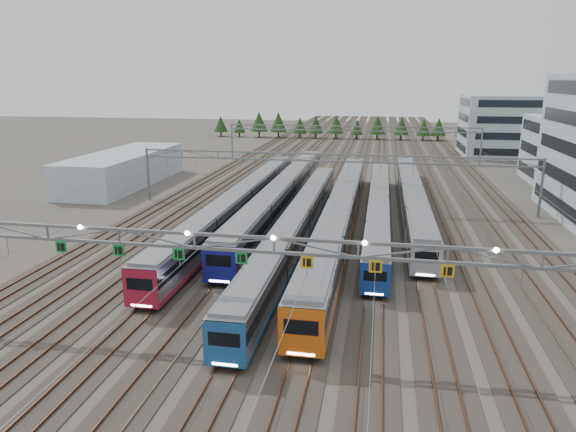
% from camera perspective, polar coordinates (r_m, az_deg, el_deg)
% --- Properties ---
extents(ground, '(400.00, 400.00, 0.00)m').
position_cam_1_polar(ground, '(37.26, -1.49, -14.00)').
color(ground, '#47423A').
rests_on(ground, ground).
extents(track_bed, '(54.00, 260.00, 5.42)m').
position_cam_1_polar(track_bed, '(133.09, 7.42, 7.71)').
color(track_bed, '#2D2823').
rests_on(track_bed, ground).
extents(train_a, '(2.94, 59.53, 3.83)m').
position_cam_1_polar(train_a, '(68.49, -5.21, 1.51)').
color(train_a, black).
rests_on(train_a, ground).
extents(train_b, '(3.11, 60.13, 4.05)m').
position_cam_1_polar(train_b, '(73.33, -0.53, 2.56)').
color(train_b, black).
rests_on(train_b, ground).
extents(train_c, '(2.81, 56.68, 3.65)m').
position_cam_1_polar(train_c, '(58.62, 1.10, -0.83)').
color(train_c, black).
rests_on(train_c, ground).
extents(train_d, '(3.08, 63.43, 4.02)m').
position_cam_1_polar(train_d, '(63.22, 5.91, 0.44)').
color(train_d, black).
rests_on(train_d, ground).
extents(train_e, '(2.59, 51.52, 3.36)m').
position_cam_1_polar(train_e, '(67.84, 10.03, 1.00)').
color(train_e, black).
rests_on(train_e, ground).
extents(train_f, '(2.87, 55.15, 3.74)m').
position_cam_1_polar(train_f, '(74.63, 13.55, 2.24)').
color(train_f, black).
rests_on(train_f, ground).
extents(gantry_near, '(56.36, 0.61, 8.08)m').
position_cam_1_polar(gantry_near, '(34.29, -1.68, -3.67)').
color(gantry_near, slate).
rests_on(gantry_near, ground).
extents(gantry_mid, '(56.36, 0.36, 8.00)m').
position_cam_1_polar(gantry_mid, '(73.14, 4.92, 5.75)').
color(gantry_mid, slate).
rests_on(gantry_mid, ground).
extents(gantry_far, '(56.36, 0.36, 8.00)m').
position_cam_1_polar(gantry_far, '(117.66, 7.09, 9.18)').
color(gantry_far, slate).
rests_on(gantry_far, ground).
extents(depot_bldg_mid, '(14.00, 16.00, 11.69)m').
position_cam_1_polar(depot_bldg_mid, '(103.70, 29.13, 6.35)').
color(depot_bldg_mid, '#99ADB7').
rests_on(depot_bldg_mid, ground).
extents(depot_bldg_north, '(22.00, 18.00, 14.36)m').
position_cam_1_polar(depot_bldg_north, '(135.84, 23.49, 9.18)').
color(depot_bldg_north, '#99ADB7').
rests_on(depot_bldg_north, ground).
extents(west_shed, '(10.00, 30.00, 5.58)m').
position_cam_1_polar(west_shed, '(95.14, -17.78, 5.04)').
color(west_shed, '#99ADB7').
rests_on(west_shed, ground).
extents(treeline, '(93.80, 5.60, 7.02)m').
position_cam_1_polar(treeline, '(161.79, 7.71, 9.95)').
color(treeline, '#332114').
rests_on(treeline, ground).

